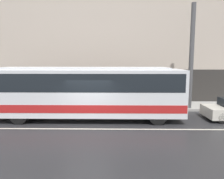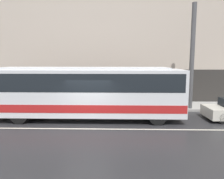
{
  "view_description": "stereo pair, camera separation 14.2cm",
  "coord_description": "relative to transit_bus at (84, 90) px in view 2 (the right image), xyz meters",
  "views": [
    {
      "loc": [
        1.44,
        -10.99,
        3.58
      ],
      "look_at": [
        1.23,
        1.97,
        1.82
      ],
      "focal_mm": 35.0,
      "sensor_mm": 36.0,
      "label": 1
    },
    {
      "loc": [
        1.58,
        -10.98,
        3.58
      ],
      "look_at": [
        1.23,
        1.97,
        1.82
      ],
      "focal_mm": 35.0,
      "sensor_mm": 36.0,
      "label": 2
    }
  ],
  "objects": [
    {
      "name": "utility_pole_near",
      "position": [
        7.2,
        2.45,
        2.02
      ],
      "size": [
        0.31,
        0.31,
        7.24
      ],
      "color": "#4C4C4F",
      "rests_on": "sidewalk"
    },
    {
      "name": "building_facade",
      "position": [
        0.48,
        5.13,
        4.08
      ],
      "size": [
        60.0,
        0.35,
        12.12
      ],
      "color": "#B7A899",
      "rests_on": "ground_plane"
    },
    {
      "name": "transit_bus",
      "position": [
        0.0,
        0.0,
        0.0
      ],
      "size": [
        11.78,
        2.61,
        3.14
      ],
      "color": "silver",
      "rests_on": "ground_plane"
    },
    {
      "name": "ground_plane",
      "position": [
        0.48,
        -1.97,
        -1.77
      ],
      "size": [
        60.0,
        60.0,
        0.0
      ],
      "primitive_type": "plane",
      "color": "#262628"
    },
    {
      "name": "lane_stripe",
      "position": [
        0.48,
        -1.97,
        -1.77
      ],
      "size": [
        54.0,
        0.14,
        0.01
      ],
      "color": "beige",
      "rests_on": "ground_plane"
    },
    {
      "name": "sidewalk",
      "position": [
        0.48,
        3.51,
        -1.69
      ],
      "size": [
        60.0,
        2.97,
        0.17
      ],
      "color": "#A09E99",
      "rests_on": "ground_plane"
    }
  ]
}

